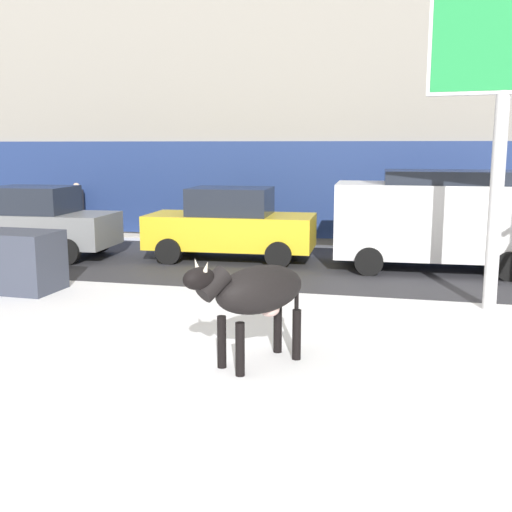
{
  "coord_description": "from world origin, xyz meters",
  "views": [
    {
      "loc": [
        2.9,
        -6.93,
        2.9
      ],
      "look_at": [
        0.53,
        2.93,
        1.1
      ],
      "focal_mm": 44.03,
      "sensor_mm": 36.0,
      "label": 1
    }
  ],
  "objects_px": {
    "cow_black": "(256,292)",
    "pedestrian_by_cars": "(78,210)",
    "car_white_van": "(437,217)",
    "dumpster": "(16,261)",
    "billboard": "(506,59)",
    "car_grey_sedan": "(34,222)",
    "car_yellow_sedan": "(231,224)"
  },
  "relations": [
    {
      "from": "cow_black",
      "to": "car_white_van",
      "type": "height_order",
      "value": "car_white_van"
    },
    {
      "from": "car_grey_sedan",
      "to": "dumpster",
      "type": "distance_m",
      "value": 4.01
    },
    {
      "from": "car_yellow_sedan",
      "to": "car_white_van",
      "type": "distance_m",
      "value": 5.04
    },
    {
      "from": "car_grey_sedan",
      "to": "pedestrian_by_cars",
      "type": "distance_m",
      "value": 3.39
    },
    {
      "from": "cow_black",
      "to": "car_yellow_sedan",
      "type": "bearing_deg",
      "value": 108.21
    },
    {
      "from": "car_yellow_sedan",
      "to": "car_white_van",
      "type": "relative_size",
      "value": 0.91
    },
    {
      "from": "billboard",
      "to": "car_white_van",
      "type": "height_order",
      "value": "billboard"
    },
    {
      "from": "car_grey_sedan",
      "to": "car_yellow_sedan",
      "type": "height_order",
      "value": "same"
    },
    {
      "from": "billboard",
      "to": "pedestrian_by_cars",
      "type": "relative_size",
      "value": 3.21
    },
    {
      "from": "dumpster",
      "to": "billboard",
      "type": "bearing_deg",
      "value": 4.18
    },
    {
      "from": "cow_black",
      "to": "pedestrian_by_cars",
      "type": "height_order",
      "value": "pedestrian_by_cars"
    },
    {
      "from": "cow_black",
      "to": "dumpster",
      "type": "distance_m",
      "value": 6.5
    },
    {
      "from": "billboard",
      "to": "car_grey_sedan",
      "type": "bearing_deg",
      "value": 165.26
    },
    {
      "from": "car_white_van",
      "to": "dumpster",
      "type": "distance_m",
      "value": 9.3
    },
    {
      "from": "billboard",
      "to": "dumpster",
      "type": "height_order",
      "value": "billboard"
    },
    {
      "from": "billboard",
      "to": "car_grey_sedan",
      "type": "distance_m",
      "value": 11.82
    },
    {
      "from": "dumpster",
      "to": "car_yellow_sedan",
      "type": "bearing_deg",
      "value": 52.82
    },
    {
      "from": "cow_black",
      "to": "billboard",
      "type": "xyz_separation_m",
      "value": [
        3.39,
        3.76,
        3.32
      ]
    },
    {
      "from": "car_white_van",
      "to": "dumpster",
      "type": "relative_size",
      "value": 2.76
    },
    {
      "from": "dumpster",
      "to": "cow_black",
      "type": "bearing_deg",
      "value": -28.51
    },
    {
      "from": "car_yellow_sedan",
      "to": "pedestrian_by_cars",
      "type": "xyz_separation_m",
      "value": [
        -5.72,
        2.57,
        -0.03
      ]
    },
    {
      "from": "car_yellow_sedan",
      "to": "dumpster",
      "type": "xyz_separation_m",
      "value": [
        -3.27,
        -4.31,
        -0.31
      ]
    },
    {
      "from": "car_grey_sedan",
      "to": "pedestrian_by_cars",
      "type": "height_order",
      "value": "car_grey_sedan"
    },
    {
      "from": "billboard",
      "to": "car_yellow_sedan",
      "type": "xyz_separation_m",
      "value": [
        -5.83,
        3.64,
        -3.41
      ]
    },
    {
      "from": "cow_black",
      "to": "car_white_van",
      "type": "xyz_separation_m",
      "value": [
        2.59,
        7.26,
        0.25
      ]
    },
    {
      "from": "car_white_van",
      "to": "cow_black",
      "type": "bearing_deg",
      "value": -109.64
    },
    {
      "from": "car_grey_sedan",
      "to": "car_white_van",
      "type": "xyz_separation_m",
      "value": [
        10.14,
        0.61,
        0.33
      ]
    },
    {
      "from": "car_yellow_sedan",
      "to": "cow_black",
      "type": "bearing_deg",
      "value": -71.79
    },
    {
      "from": "pedestrian_by_cars",
      "to": "cow_black",
      "type": "bearing_deg",
      "value": -50.72
    },
    {
      "from": "pedestrian_by_cars",
      "to": "dumpster",
      "type": "relative_size",
      "value": 1.02
    },
    {
      "from": "car_grey_sedan",
      "to": "dumpster",
      "type": "height_order",
      "value": "car_grey_sedan"
    },
    {
      "from": "cow_black",
      "to": "car_grey_sedan",
      "type": "relative_size",
      "value": 0.41
    }
  ]
}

